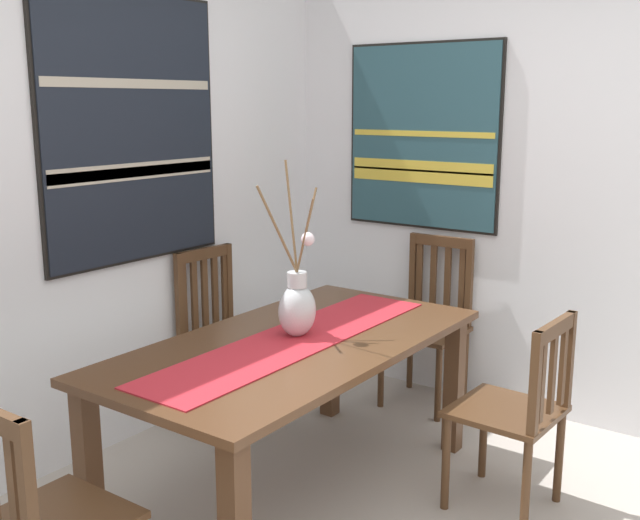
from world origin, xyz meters
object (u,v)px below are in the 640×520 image
at_px(centerpiece_vase, 297,305).
at_px(chair_2, 430,320).
at_px(painting_on_side_wall, 423,137).
at_px(chair_1, 221,331).
at_px(painting_on_back_wall, 132,130).
at_px(dining_table, 294,363).
at_px(chair_3, 518,409).

xyz_separation_m(centerpiece_vase, chair_2, (1.26, 0.00, -0.37)).
bearing_deg(painting_on_side_wall, chair_2, -135.86).
bearing_deg(centerpiece_vase, chair_2, 0.02).
xyz_separation_m(chair_1, painting_on_back_wall, (-0.40, 0.18, 1.10)).
bearing_deg(chair_1, dining_table, -117.86).
xyz_separation_m(centerpiece_vase, painting_on_back_wall, (0.01, 1.03, 0.73)).
bearing_deg(dining_table, painting_on_back_wall, 86.76).
relative_size(dining_table, painting_on_side_wall, 1.66).
xyz_separation_m(dining_table, chair_1, (0.46, 0.87, -0.13)).
bearing_deg(painting_on_back_wall, centerpiece_vase, -90.29).
distance_m(centerpiece_vase, chair_2, 1.31).
xyz_separation_m(centerpiece_vase, painting_on_side_wall, (1.44, 0.18, 0.66)).
distance_m(dining_table, painting_on_side_wall, 1.76).
height_order(chair_3, painting_on_side_wall, painting_on_side_wall).
height_order(dining_table, centerpiece_vase, centerpiece_vase).
bearing_deg(chair_2, chair_1, 135.37).
bearing_deg(chair_3, painting_on_back_wall, 101.59).
bearing_deg(centerpiece_vase, painting_on_side_wall, 6.97).
height_order(dining_table, chair_2, chair_2).
relative_size(chair_1, painting_on_side_wall, 0.87).
distance_m(chair_2, painting_on_back_wall, 1.96).
relative_size(centerpiece_vase, painting_on_side_wall, 0.71).
xyz_separation_m(chair_3, painting_on_side_wall, (1.05, 1.04, 1.07)).
bearing_deg(painting_on_side_wall, centerpiece_vase, -173.03).
relative_size(dining_table, centerpiece_vase, 2.33).
xyz_separation_m(dining_table, centerpiece_vase, (0.05, 0.02, 0.24)).
bearing_deg(chair_2, centerpiece_vase, -179.98).
height_order(chair_2, painting_on_side_wall, painting_on_side_wall).
bearing_deg(centerpiece_vase, chair_1, 64.40).
xyz_separation_m(chair_1, chair_2, (0.85, -0.84, 0.00)).
height_order(centerpiece_vase, chair_2, centerpiece_vase).
relative_size(chair_2, painting_on_side_wall, 0.90).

